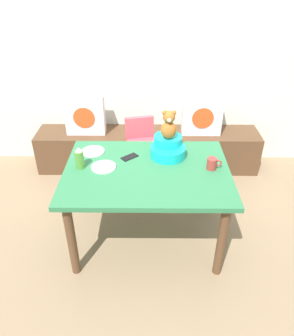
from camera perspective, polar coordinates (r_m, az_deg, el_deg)
The scene contains 14 objects.
ground_plane at distance 3.06m, azimuth -0.02°, elevation -11.99°, with size 8.00×8.00×0.00m, color #8C7256.
back_wall at distance 3.78m, azimuth 0.19°, elevation 19.66°, with size 4.40×0.10×2.60m, color silver.
window_bench at distance 3.91m, azimuth 0.14°, elevation 3.28°, with size 2.60×0.44×0.46m, color brown.
pillow_floral_left at distance 3.76m, azimuth -10.85°, elevation 9.09°, with size 0.44×0.15×0.44m.
pillow_floral_right at distance 3.74m, azimuth 9.66°, elevation 9.06°, with size 0.44×0.15×0.44m.
dining_table at distance 2.65m, azimuth -0.02°, elevation -2.04°, with size 1.33×0.97×0.74m.
highchair at distance 3.39m, azimuth -0.92°, elevation 3.96°, with size 0.39×0.50×0.79m.
infant_seat_teal at distance 2.76m, azimuth 3.69°, elevation 3.60°, with size 0.30×0.33×0.16m.
teddy_bear at distance 2.67m, azimuth 3.85°, elevation 7.48°, with size 0.13×0.12×0.25m.
ketchup_bottle at distance 2.63m, azimuth -11.78°, elevation 1.70°, with size 0.07×0.07×0.18m.
coffee_mug at distance 2.63m, azimuth 11.39°, elevation 0.77°, with size 0.12×0.08×0.09m.
dinner_plate_near at distance 2.87m, azimuth -9.49°, elevation 2.90°, with size 0.20×0.20×0.01m, color white.
dinner_plate_far at distance 2.64m, azimuth -7.64°, elevation 0.19°, with size 0.20×0.20×0.01m, color white.
cell_phone at distance 2.75m, azimuth -3.07°, elevation 1.94°, with size 0.07×0.14×0.01m, color black.
Camera 1 is at (0.02, -2.18, 2.15)m, focal length 34.63 mm.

